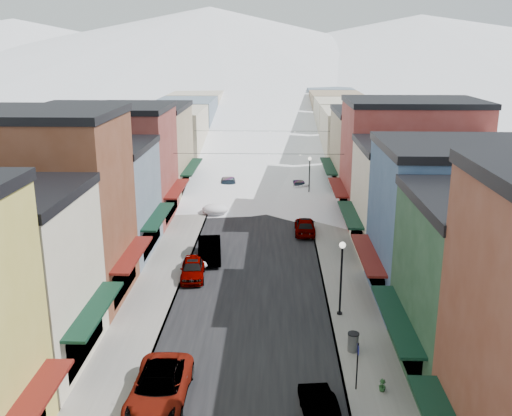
# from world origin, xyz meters

# --- Properties ---
(road) EXTENTS (10.00, 160.00, 0.01)m
(road) POSITION_xyz_m (0.00, 60.00, 0.01)
(road) COLOR black
(road) RESTS_ON ground
(sidewalk_left) EXTENTS (3.20, 160.00, 0.15)m
(sidewalk_left) POSITION_xyz_m (-6.60, 60.00, 0.07)
(sidewalk_left) COLOR gray
(sidewalk_left) RESTS_ON ground
(sidewalk_right) EXTENTS (3.20, 160.00, 0.15)m
(sidewalk_right) POSITION_xyz_m (6.60, 60.00, 0.07)
(sidewalk_right) COLOR gray
(sidewalk_right) RESTS_ON ground
(curb_left) EXTENTS (0.10, 160.00, 0.15)m
(curb_left) POSITION_xyz_m (-5.05, 60.00, 0.07)
(curb_left) COLOR slate
(curb_left) RESTS_ON ground
(curb_right) EXTENTS (0.10, 160.00, 0.15)m
(curb_right) POSITION_xyz_m (5.05, 60.00, 0.07)
(curb_right) COLOR slate
(curb_right) RESTS_ON ground
(bldg_l_brick_near) EXTENTS (12.30, 8.20, 12.50)m
(bldg_l_brick_near) POSITION_xyz_m (-13.69, 20.50, 6.26)
(bldg_l_brick_near) COLOR brown
(bldg_l_brick_near) RESTS_ON ground
(bldg_l_grayblue) EXTENTS (11.30, 9.20, 9.00)m
(bldg_l_grayblue) POSITION_xyz_m (-13.19, 29.00, 4.51)
(bldg_l_grayblue) COLOR slate
(bldg_l_grayblue) RESTS_ON ground
(bldg_l_brick_far) EXTENTS (13.30, 9.20, 11.00)m
(bldg_l_brick_far) POSITION_xyz_m (-14.19, 38.00, 5.51)
(bldg_l_brick_far) COLOR maroon
(bldg_l_brick_far) RESTS_ON ground
(bldg_l_tan) EXTENTS (11.30, 11.20, 10.00)m
(bldg_l_tan) POSITION_xyz_m (-13.19, 48.00, 5.01)
(bldg_l_tan) COLOR #958262
(bldg_l_tan) RESTS_ON ground
(bldg_r_blue) EXTENTS (11.30, 9.20, 10.50)m
(bldg_r_blue) POSITION_xyz_m (13.19, 21.00, 5.26)
(bldg_r_blue) COLOR #324C71
(bldg_r_blue) RESTS_ON ground
(bldg_r_cream) EXTENTS (12.30, 9.20, 9.00)m
(bldg_r_cream) POSITION_xyz_m (13.69, 30.00, 4.51)
(bldg_r_cream) COLOR beige
(bldg_r_cream) RESTS_ON ground
(bldg_r_brick_far) EXTENTS (13.30, 9.20, 11.50)m
(bldg_r_brick_far) POSITION_xyz_m (14.19, 39.00, 5.76)
(bldg_r_brick_far) COLOR maroon
(bldg_r_brick_far) RESTS_ON ground
(bldg_r_tan) EXTENTS (11.30, 11.20, 9.50)m
(bldg_r_tan) POSITION_xyz_m (13.19, 49.00, 4.76)
(bldg_r_tan) COLOR #8E7B5D
(bldg_r_tan) RESTS_ON ground
(distant_blocks) EXTENTS (34.00, 55.00, 8.00)m
(distant_blocks) POSITION_xyz_m (0.00, 83.00, 4.00)
(distant_blocks) COLOR gray
(distant_blocks) RESTS_ON ground
(mountain_ridge) EXTENTS (670.00, 340.00, 34.00)m
(mountain_ridge) POSITION_xyz_m (-19.47, 277.18, 14.36)
(mountain_ridge) COLOR silver
(mountain_ridge) RESTS_ON ground
(overhead_cables) EXTENTS (16.40, 15.04, 0.04)m
(overhead_cables) POSITION_xyz_m (0.00, 47.50, 6.20)
(overhead_cables) COLOR black
(overhead_cables) RESTS_ON ground
(car_white_suv) EXTENTS (2.62, 5.67, 1.58)m
(car_white_suv) POSITION_xyz_m (-3.78, 9.31, 0.79)
(car_white_suv) COLOR silver
(car_white_suv) RESTS_ON ground
(car_silver_sedan) EXTENTS (2.07, 4.33, 1.43)m
(car_silver_sedan) POSITION_xyz_m (-4.30, 24.26, 0.71)
(car_silver_sedan) COLOR #ADB0B6
(car_silver_sedan) RESTS_ON ground
(car_dark_hatch) EXTENTS (2.29, 5.15, 1.64)m
(car_dark_hatch) POSITION_xyz_m (-3.50, 28.08, 0.82)
(car_dark_hatch) COLOR black
(car_dark_hatch) RESTS_ON ground
(car_silver_wagon) EXTENTS (2.76, 5.88, 1.66)m
(car_silver_wagon) POSITION_xyz_m (-3.67, 48.83, 0.83)
(car_silver_wagon) COLOR gray
(car_silver_wagon) RESTS_ON ground
(car_green_sedan) EXTENTS (1.85, 4.14, 1.32)m
(car_green_sedan) POSITION_xyz_m (3.62, 8.18, 0.66)
(car_green_sedan) COLOR black
(car_green_sedan) RESTS_ON ground
(car_gray_suv) EXTENTS (1.86, 4.49, 1.52)m
(car_gray_suv) POSITION_xyz_m (4.30, 34.61, 0.76)
(car_gray_suv) COLOR gray
(car_gray_suv) RESTS_ON ground
(car_black_sedan) EXTENTS (2.35, 4.92, 1.38)m
(car_black_sedan) POSITION_xyz_m (4.30, 49.81, 0.69)
(car_black_sedan) COLOR black
(car_black_sedan) RESTS_ON ground
(car_lane_silver) EXTENTS (1.91, 4.39, 1.47)m
(car_lane_silver) POSITION_xyz_m (-1.74, 49.85, 0.74)
(car_lane_silver) COLOR #9EA1A6
(car_lane_silver) RESTS_ON ground
(car_lane_white) EXTENTS (2.43, 5.13, 1.42)m
(car_lane_white) POSITION_xyz_m (1.37, 75.49, 0.71)
(car_lane_white) COLOR white
(car_lane_white) RESTS_ON ground
(parking_sign) EXTENTS (0.07, 0.34, 2.49)m
(parking_sign) POSITION_xyz_m (5.56, 10.49, 1.61)
(parking_sign) COLOR black
(parking_sign) RESTS_ON sidewalk_right
(trash_can) EXTENTS (0.63, 0.63, 1.07)m
(trash_can) POSITION_xyz_m (5.88, 14.10, 0.70)
(trash_can) COLOR slate
(trash_can) RESTS_ON sidewalk_right
(streetlamp_near) EXTENTS (0.39, 0.39, 4.73)m
(streetlamp_near) POSITION_xyz_m (5.64, 18.53, 3.14)
(streetlamp_near) COLOR black
(streetlamp_near) RESTS_ON sidewalk_right
(streetlamp_far) EXTENTS (0.39, 0.39, 4.67)m
(streetlamp_far) POSITION_xyz_m (5.30, 45.87, 3.09)
(streetlamp_far) COLOR black
(streetlamp_far) RESTS_ON sidewalk_right
(planter_far) EXTENTS (0.45, 0.45, 0.61)m
(planter_far) POSITION_xyz_m (6.80, 10.38, 0.45)
(planter_far) COLOR #275729
(planter_far) RESTS_ON sidewalk_right
(snow_pile_mid) EXTENTS (2.25, 2.59, 0.95)m
(snow_pile_mid) POSITION_xyz_m (-4.28, 26.26, 0.46)
(snow_pile_mid) COLOR white
(snow_pile_mid) RESTS_ON ground
(snow_pile_far) EXTENTS (2.58, 2.79, 1.09)m
(snow_pile_far) POSITION_xyz_m (-4.28, 40.34, 0.52)
(snow_pile_far) COLOR white
(snow_pile_far) RESTS_ON ground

